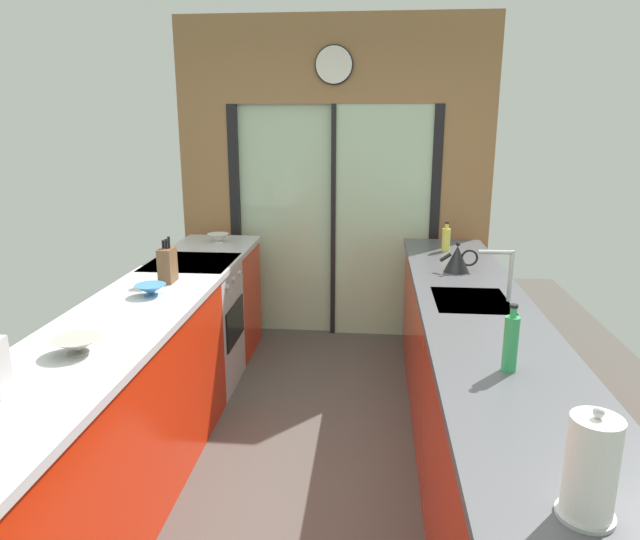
{
  "coord_description": "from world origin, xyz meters",
  "views": [
    {
      "loc": [
        0.34,
        -2.52,
        1.89
      ],
      "look_at": [
        0.04,
        0.7,
        1.03
      ],
      "focal_mm": 32.27,
      "sensor_mm": 36.0,
      "label": 1
    }
  ],
  "objects_px": {
    "mixing_bowl_near": "(77,345)",
    "soap_bottle_near": "(511,343)",
    "oven_range": "(195,325)",
    "kettle": "(457,259)",
    "soap_bottle_far": "(446,239)",
    "paper_towel_roll": "(591,469)",
    "mixing_bowl_far": "(218,238)",
    "knife_block": "(167,265)",
    "mixing_bowl_mid": "(151,290)"
  },
  "relations": [
    {
      "from": "oven_range",
      "to": "soap_bottle_far",
      "type": "bearing_deg",
      "value": 15.8
    },
    {
      "from": "soap_bottle_near",
      "to": "paper_towel_roll",
      "type": "distance_m",
      "value": 0.86
    },
    {
      "from": "soap_bottle_near",
      "to": "paper_towel_roll",
      "type": "bearing_deg",
      "value": -90.0
    },
    {
      "from": "soap_bottle_far",
      "to": "mixing_bowl_near",
      "type": "bearing_deg",
      "value": -130.0
    },
    {
      "from": "mixing_bowl_mid",
      "to": "soap_bottle_near",
      "type": "relative_size",
      "value": 0.63
    },
    {
      "from": "mixing_bowl_far",
      "to": "soap_bottle_near",
      "type": "bearing_deg",
      "value": -51.81
    },
    {
      "from": "soap_bottle_near",
      "to": "soap_bottle_far",
      "type": "distance_m",
      "value": 2.13
    },
    {
      "from": "mixing_bowl_far",
      "to": "knife_block",
      "type": "relative_size",
      "value": 0.62
    },
    {
      "from": "mixing_bowl_far",
      "to": "soap_bottle_far",
      "type": "xyz_separation_m",
      "value": [
        1.78,
        -0.14,
        0.05
      ]
    },
    {
      "from": "mixing_bowl_mid",
      "to": "mixing_bowl_far",
      "type": "height_order",
      "value": "mixing_bowl_far"
    },
    {
      "from": "mixing_bowl_mid",
      "to": "soap_bottle_far",
      "type": "height_order",
      "value": "soap_bottle_far"
    },
    {
      "from": "oven_range",
      "to": "paper_towel_roll",
      "type": "relative_size",
      "value": 3.04
    },
    {
      "from": "soap_bottle_near",
      "to": "mixing_bowl_far",
      "type": "bearing_deg",
      "value": 128.19
    },
    {
      "from": "kettle",
      "to": "soap_bottle_far",
      "type": "xyz_separation_m",
      "value": [
        -0.0,
        0.61,
        0.01
      ]
    },
    {
      "from": "knife_block",
      "to": "soap_bottle_far",
      "type": "distance_m",
      "value": 2.05
    },
    {
      "from": "knife_block",
      "to": "soap_bottle_near",
      "type": "bearing_deg",
      "value": -31.98
    },
    {
      "from": "knife_block",
      "to": "soap_bottle_far",
      "type": "relative_size",
      "value": 1.28
    },
    {
      "from": "oven_range",
      "to": "mixing_bowl_mid",
      "type": "bearing_deg",
      "value": -88.66
    },
    {
      "from": "mixing_bowl_near",
      "to": "kettle",
      "type": "xyz_separation_m",
      "value": [
        1.78,
        1.51,
        0.05
      ]
    },
    {
      "from": "mixing_bowl_far",
      "to": "oven_range",
      "type": "bearing_deg",
      "value": -91.64
    },
    {
      "from": "oven_range",
      "to": "mixing_bowl_near",
      "type": "bearing_deg",
      "value": -89.35
    },
    {
      "from": "kettle",
      "to": "paper_towel_roll",
      "type": "bearing_deg",
      "value": -90.05
    },
    {
      "from": "knife_block",
      "to": "soap_bottle_far",
      "type": "bearing_deg",
      "value": 29.7
    },
    {
      "from": "mixing_bowl_near",
      "to": "soap_bottle_near",
      "type": "bearing_deg",
      "value": -0.16
    },
    {
      "from": "knife_block",
      "to": "kettle",
      "type": "bearing_deg",
      "value": 12.9
    },
    {
      "from": "mixing_bowl_far",
      "to": "soap_bottle_far",
      "type": "distance_m",
      "value": 1.79
    },
    {
      "from": "paper_towel_roll",
      "to": "mixing_bowl_far",
      "type": "bearing_deg",
      "value": 119.67
    },
    {
      "from": "paper_towel_roll",
      "to": "mixing_bowl_mid",
      "type": "bearing_deg",
      "value": 136.48
    },
    {
      "from": "kettle",
      "to": "mixing_bowl_far",
      "type": "bearing_deg",
      "value": 157.36
    },
    {
      "from": "mixing_bowl_near",
      "to": "soap_bottle_far",
      "type": "bearing_deg",
      "value": 50.0
    },
    {
      "from": "mixing_bowl_far",
      "to": "kettle",
      "type": "bearing_deg",
      "value": -22.64
    },
    {
      "from": "oven_range",
      "to": "mixing_bowl_mid",
      "type": "height_order",
      "value": "mixing_bowl_mid"
    },
    {
      "from": "mixing_bowl_far",
      "to": "soap_bottle_far",
      "type": "bearing_deg",
      "value": -4.36
    },
    {
      "from": "mixing_bowl_far",
      "to": "knife_block",
      "type": "distance_m",
      "value": 1.15
    },
    {
      "from": "soap_bottle_near",
      "to": "mixing_bowl_mid",
      "type": "bearing_deg",
      "value": 155.05
    },
    {
      "from": "mixing_bowl_mid",
      "to": "kettle",
      "type": "xyz_separation_m",
      "value": [
        1.78,
        0.69,
        0.05
      ]
    },
    {
      "from": "knife_block",
      "to": "paper_towel_roll",
      "type": "relative_size",
      "value": 0.93
    },
    {
      "from": "kettle",
      "to": "soap_bottle_near",
      "type": "xyz_separation_m",
      "value": [
        -0.0,
        -1.52,
        0.03
      ]
    },
    {
      "from": "paper_towel_roll",
      "to": "oven_range",
      "type": "bearing_deg",
      "value": 125.95
    },
    {
      "from": "mixing_bowl_near",
      "to": "kettle",
      "type": "height_order",
      "value": "kettle"
    },
    {
      "from": "oven_range",
      "to": "mixing_bowl_far",
      "type": "bearing_deg",
      "value": 88.36
    },
    {
      "from": "soap_bottle_near",
      "to": "soap_bottle_far",
      "type": "bearing_deg",
      "value": 90.0
    },
    {
      "from": "mixing_bowl_near",
      "to": "oven_range",
      "type": "bearing_deg",
      "value": 90.65
    },
    {
      "from": "oven_range",
      "to": "kettle",
      "type": "relative_size",
      "value": 3.72
    },
    {
      "from": "soap_bottle_far",
      "to": "oven_range",
      "type": "bearing_deg",
      "value": -164.2
    },
    {
      "from": "oven_range",
      "to": "soap_bottle_far",
      "type": "height_order",
      "value": "soap_bottle_far"
    },
    {
      "from": "oven_range",
      "to": "mixing_bowl_far",
      "type": "height_order",
      "value": "mixing_bowl_far"
    },
    {
      "from": "knife_block",
      "to": "soap_bottle_far",
      "type": "xyz_separation_m",
      "value": [
        1.78,
        1.02,
        -0.02
      ]
    },
    {
      "from": "knife_block",
      "to": "soap_bottle_near",
      "type": "relative_size",
      "value": 1.02
    },
    {
      "from": "soap_bottle_near",
      "to": "soap_bottle_far",
      "type": "height_order",
      "value": "soap_bottle_near"
    }
  ]
}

